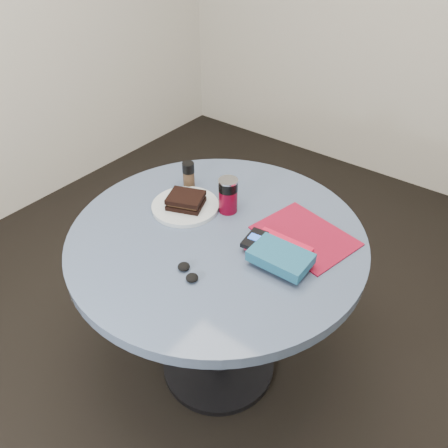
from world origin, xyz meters
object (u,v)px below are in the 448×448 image
Objects in this scene: soda_can at (228,195)px; headphones at (188,272)px; pepper_grinder at (189,175)px; magazine at (305,236)px; mp3_player at (255,239)px; plate at (185,206)px; table at (217,268)px; red_book at (279,249)px; novel at (281,257)px; sandwich at (186,200)px.

soda_can is 0.35m from headphones.
magazine is at bearing 0.69° from pepper_grinder.
magazine is 2.98× the size of mp3_player.
soda_can reaches higher than mp3_player.
plate is at bearing -54.89° from pepper_grinder.
headphones is at bearing -75.31° from table.
pepper_grinder is (-0.26, 0.15, 0.22)m from table.
soda_can is 0.28m from red_book.
red_book is at bearing -90.47° from magazine.
pepper_grinder is 0.42m from mp3_player.
red_book is 0.07m from novel.
red_book is at bearing -17.23° from soda_can.
headphones is (0.31, -0.37, -0.04)m from pepper_grinder.
sandwich is 1.51× the size of headphones.
soda_can is 0.70× the size of red_book.
soda_can is (0.12, 0.08, 0.03)m from sandwich.
plate reaches higher than table.
magazine is (0.25, 0.16, 0.17)m from table.
sandwich is 0.84× the size of novel.
headphones is (0.10, -0.33, -0.05)m from soda_can.
magazine is at bearing 53.53° from mp3_player.
sandwich is 0.43m from novel.
plate is 0.16m from soda_can.
mp3_player is at bearing 7.22° from table.
sandwich is at bearing -150.71° from magazine.
mp3_player is 0.24m from headphones.
headphones is (-0.19, -0.37, 0.01)m from magazine.
soda_can is (0.13, 0.08, 0.06)m from plate.
mp3_player reaches higher than headphones.
sandwich reaches higher than magazine.
plate is 1.88× the size of soda_can.
headphones is at bearing -104.03° from magazine.
pepper_grinder is 0.34× the size of magazine.
novel is (0.43, -0.06, 0.03)m from plate.
plate is 2.42× the size of headphones.
table is 4.14× the size of plate.
soda_can is at bearing 106.91° from headphones.
soda_can is 0.30m from magazine.
headphones is (0.06, -0.21, 0.17)m from table.
soda_can is 0.21m from pepper_grinder.
magazine is 0.18m from mp3_player.
pepper_grinder is (-0.08, 0.11, 0.05)m from plate.
red_book reaches higher than magazine.
pepper_grinder is at bearing 160.75° from novel.
table is 5.57× the size of novel.
table is 0.28m from red_book.
sandwich reaches higher than table.
headphones reaches higher than table.
mp3_player is (0.14, 0.02, 0.19)m from table.
mp3_player is (-0.11, -0.14, 0.03)m from magazine.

